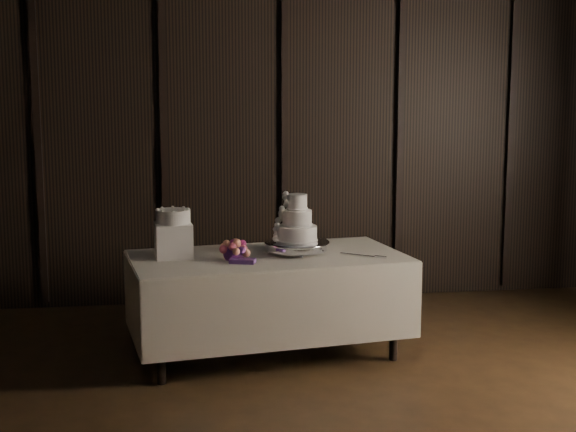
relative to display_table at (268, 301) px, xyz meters
The scene contains 8 objects.
room 2.19m from the display_table, 79.15° to the right, with size 6.08×7.08×3.08m.
display_table is the anchor object (origin of this frame).
cake_stand 0.45m from the display_table, ahead, with size 0.48×0.48×0.09m, color silver.
wedding_cake 0.61m from the display_table, ahead, with size 0.33×0.30×0.36m.
bouquet 0.49m from the display_table, 155.87° to the right, with size 0.29×0.39×0.18m, color #C2455D, non-canonical shape.
box_pedestal 0.83m from the display_table, behind, with size 0.26×0.26×0.25m, color white.
small_cake 0.94m from the display_table, behind, with size 0.25×0.25×0.10m, color white.
cake_knife 0.74m from the display_table, ahead, with size 0.37×0.02×0.01m, color silver.
Camera 1 is at (-1.07, -3.86, 1.94)m, focal length 50.00 mm.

